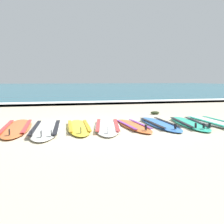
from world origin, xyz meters
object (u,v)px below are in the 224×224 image
object	(u,v)px
surfboard_1	(46,129)
surfboard_7	(214,122)
surfboard_2	(79,127)
surfboard_6	(189,123)
surfboard_3	(107,126)
surfboard_4	(133,126)
surfboard_0	(17,128)
surfboard_5	(159,124)

from	to	relation	value
surfboard_1	surfboard_7	world-z (taller)	same
surfboard_2	surfboard_6	size ratio (longest dim) A/B	0.93
surfboard_3	surfboard_6	distance (m)	2.07
surfboard_1	surfboard_4	world-z (taller)	same
surfboard_4	surfboard_3	bearing A→B (deg)	174.51
surfboard_0	surfboard_5	distance (m)	3.37
surfboard_4	surfboard_2	bearing A→B (deg)	175.72
surfboard_5	surfboard_6	xyz separation A→B (m)	(0.75, -0.09, 0.00)
surfboard_5	surfboard_6	distance (m)	0.76
surfboard_1	surfboard_2	xyz separation A→B (m)	(0.73, 0.03, -0.00)
surfboard_2	surfboard_3	size ratio (longest dim) A/B	0.89
surfboard_0	surfboard_5	xyz separation A→B (m)	(3.36, -0.26, 0.00)
surfboard_6	surfboard_7	bearing A→B (deg)	-4.02
surfboard_4	surfboard_1	bearing A→B (deg)	178.16
surfboard_4	surfboard_7	xyz separation A→B (m)	(2.14, -0.05, 0.00)
surfboard_0	surfboard_1	distance (m)	0.71
surfboard_0	surfboard_4	xyz separation A→B (m)	(2.65, -0.35, 0.00)
surfboard_1	surfboard_7	distance (m)	4.15
surfboard_2	surfboard_3	distance (m)	0.67
surfboard_6	surfboard_7	world-z (taller)	same
surfboard_0	surfboard_2	bearing A→B (deg)	-10.58
surfboard_0	surfboard_2	world-z (taller)	same
surfboard_2	surfboard_5	world-z (taller)	same
surfboard_3	surfboard_0	bearing A→B (deg)	171.81
surfboard_4	surfboard_6	size ratio (longest dim) A/B	0.85
surfboard_7	surfboard_6	bearing A→B (deg)	175.98
surfboard_3	surfboard_5	xyz separation A→B (m)	(1.32, 0.03, 0.00)
surfboard_3	surfboard_6	size ratio (longest dim) A/B	1.05
surfboard_2	surfboard_7	xyz separation A→B (m)	(3.42, -0.14, 0.00)
surfboard_2	surfboard_7	distance (m)	3.42
surfboard_3	surfboard_6	xyz separation A→B (m)	(2.07, -0.06, 0.00)
surfboard_0	surfboard_3	world-z (taller)	same
surfboard_0	surfboard_5	bearing A→B (deg)	-4.48
surfboard_1	surfboard_5	size ratio (longest dim) A/B	1.17
surfboard_0	surfboard_1	bearing A→B (deg)	-23.88
surfboard_3	surfboard_4	distance (m)	0.61
surfboard_4	surfboard_0	bearing A→B (deg)	172.42
surfboard_0	surfboard_7	world-z (taller)	same
surfboard_2	surfboard_4	distance (m)	1.28
surfboard_4	surfboard_7	world-z (taller)	same
surfboard_1	surfboard_0	bearing A→B (deg)	156.12
surfboard_1	surfboard_3	distance (m)	1.39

